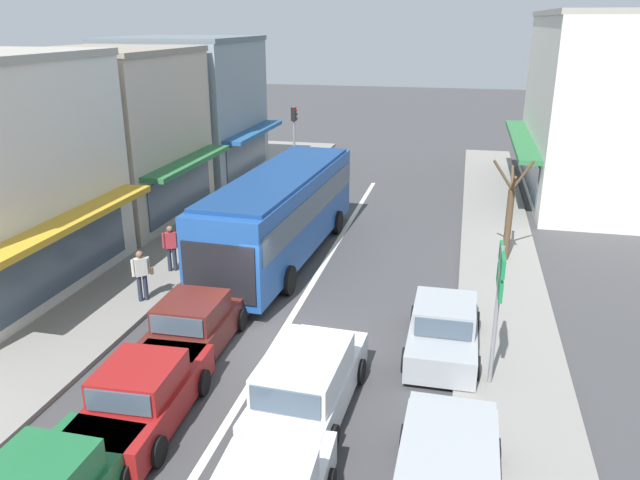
{
  "coord_description": "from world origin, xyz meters",
  "views": [
    {
      "loc": [
        4.61,
        -14.77,
        8.36
      ],
      "look_at": [
        0.03,
        4.96,
        1.2
      ],
      "focal_mm": 35.0,
      "sensor_mm": 36.0,
      "label": 1
    }
  ],
  "objects_px": {
    "sedan_queue_gap_filler": "(194,326)",
    "parked_sedan_kerb_second": "(443,329)",
    "pedestrian_with_handbag_near": "(171,245)",
    "pedestrian_browsing_midblock": "(199,226)",
    "pedestrian_far_walker": "(142,272)",
    "sedan_behind_bus_near": "(143,396)",
    "city_bus": "(281,210)",
    "directional_road_sign": "(500,284)",
    "street_tree_right": "(509,216)",
    "traffic_light_downstreet": "(294,134)",
    "wagon_adjacent_lane_trail": "(308,382)",
    "parked_wagon_kerb_front": "(447,478)"
  },
  "relations": [
    {
      "from": "sedan_queue_gap_filler",
      "to": "parked_sedan_kerb_second",
      "type": "distance_m",
      "value": 6.63
    },
    {
      "from": "pedestrian_with_handbag_near",
      "to": "pedestrian_browsing_midblock",
      "type": "xyz_separation_m",
      "value": [
        0.08,
        2.15,
        -0.0
      ]
    },
    {
      "from": "pedestrian_far_walker",
      "to": "parked_sedan_kerb_second",
      "type": "bearing_deg",
      "value": -5.39
    },
    {
      "from": "pedestrian_browsing_midblock",
      "to": "pedestrian_far_walker",
      "type": "height_order",
      "value": "same"
    },
    {
      "from": "sedan_behind_bus_near",
      "to": "city_bus",
      "type": "bearing_deg",
      "value": 89.38
    },
    {
      "from": "sedan_queue_gap_filler",
      "to": "directional_road_sign",
      "type": "xyz_separation_m",
      "value": [
        7.67,
        -0.13,
        2.04
      ]
    },
    {
      "from": "directional_road_sign",
      "to": "pedestrian_with_handbag_near",
      "type": "relative_size",
      "value": 2.21
    },
    {
      "from": "sedan_behind_bus_near",
      "to": "street_tree_right",
      "type": "distance_m",
      "value": 14.36
    },
    {
      "from": "parked_sedan_kerb_second",
      "to": "traffic_light_downstreet",
      "type": "bearing_deg",
      "value": 118.0
    },
    {
      "from": "parked_sedan_kerb_second",
      "to": "pedestrian_far_walker",
      "type": "relative_size",
      "value": 2.58
    },
    {
      "from": "wagon_adjacent_lane_trail",
      "to": "street_tree_right",
      "type": "height_order",
      "value": "street_tree_right"
    },
    {
      "from": "city_bus",
      "to": "street_tree_right",
      "type": "bearing_deg",
      "value": 10.33
    },
    {
      "from": "pedestrian_browsing_midblock",
      "to": "pedestrian_far_walker",
      "type": "bearing_deg",
      "value": -88.61
    },
    {
      "from": "parked_sedan_kerb_second",
      "to": "street_tree_right",
      "type": "height_order",
      "value": "street_tree_right"
    },
    {
      "from": "traffic_light_downstreet",
      "to": "pedestrian_browsing_midblock",
      "type": "bearing_deg",
      "value": -95.07
    },
    {
      "from": "pedestrian_with_handbag_near",
      "to": "wagon_adjacent_lane_trail",
      "type": "bearing_deg",
      "value": -46.05
    },
    {
      "from": "sedan_queue_gap_filler",
      "to": "parked_sedan_kerb_second",
      "type": "height_order",
      "value": "same"
    },
    {
      "from": "wagon_adjacent_lane_trail",
      "to": "parked_wagon_kerb_front",
      "type": "relative_size",
      "value": 1.01
    },
    {
      "from": "directional_road_sign",
      "to": "street_tree_right",
      "type": "distance_m",
      "value": 8.68
    },
    {
      "from": "wagon_adjacent_lane_trail",
      "to": "sedan_queue_gap_filler",
      "type": "bearing_deg",
      "value": 150.31
    },
    {
      "from": "parked_wagon_kerb_front",
      "to": "pedestrian_with_handbag_near",
      "type": "xyz_separation_m",
      "value": [
        -9.66,
        9.2,
        0.32
      ]
    },
    {
      "from": "sedan_behind_bus_near",
      "to": "pedestrian_browsing_midblock",
      "type": "height_order",
      "value": "pedestrian_browsing_midblock"
    },
    {
      "from": "sedan_queue_gap_filler",
      "to": "pedestrian_browsing_midblock",
      "type": "height_order",
      "value": "pedestrian_browsing_midblock"
    },
    {
      "from": "pedestrian_browsing_midblock",
      "to": "wagon_adjacent_lane_trail",
      "type": "bearing_deg",
      "value": -54.16
    },
    {
      "from": "parked_wagon_kerb_front",
      "to": "sedan_queue_gap_filler",
      "type": "bearing_deg",
      "value": 146.38
    },
    {
      "from": "directional_road_sign",
      "to": "street_tree_right",
      "type": "xyz_separation_m",
      "value": [
        0.74,
        8.6,
        -0.93
      ]
    },
    {
      "from": "sedan_queue_gap_filler",
      "to": "parked_wagon_kerb_front",
      "type": "relative_size",
      "value": 0.93
    },
    {
      "from": "sedan_queue_gap_filler",
      "to": "pedestrian_far_walker",
      "type": "relative_size",
      "value": 2.59
    },
    {
      "from": "parked_wagon_kerb_front",
      "to": "parked_sedan_kerb_second",
      "type": "distance_m",
      "value": 5.89
    },
    {
      "from": "parked_wagon_kerb_front",
      "to": "pedestrian_browsing_midblock",
      "type": "distance_m",
      "value": 14.86
    },
    {
      "from": "city_bus",
      "to": "pedestrian_far_walker",
      "type": "relative_size",
      "value": 6.73
    },
    {
      "from": "wagon_adjacent_lane_trail",
      "to": "pedestrian_far_walker",
      "type": "bearing_deg",
      "value": 145.73
    },
    {
      "from": "sedan_behind_bus_near",
      "to": "street_tree_right",
      "type": "height_order",
      "value": "street_tree_right"
    },
    {
      "from": "city_bus",
      "to": "street_tree_right",
      "type": "distance_m",
      "value": 8.16
    },
    {
      "from": "city_bus",
      "to": "pedestrian_far_walker",
      "type": "distance_m",
      "value": 5.73
    },
    {
      "from": "sedan_queue_gap_filler",
      "to": "street_tree_right",
      "type": "xyz_separation_m",
      "value": [
        8.41,
        8.47,
        1.12
      ]
    },
    {
      "from": "city_bus",
      "to": "sedan_queue_gap_filler",
      "type": "bearing_deg",
      "value": -93.15
    },
    {
      "from": "parked_wagon_kerb_front",
      "to": "wagon_adjacent_lane_trail",
      "type": "bearing_deg",
      "value": 142.21
    },
    {
      "from": "sedan_behind_bus_near",
      "to": "parked_wagon_kerb_front",
      "type": "xyz_separation_m",
      "value": [
        6.52,
        -1.21,
        0.08
      ]
    },
    {
      "from": "wagon_adjacent_lane_trail",
      "to": "traffic_light_downstreet",
      "type": "bearing_deg",
      "value": 106.09
    },
    {
      "from": "pedestrian_with_handbag_near",
      "to": "city_bus",
      "type": "bearing_deg",
      "value": 35.52
    },
    {
      "from": "parked_sedan_kerb_second",
      "to": "sedan_behind_bus_near",
      "type": "bearing_deg",
      "value": -143.07
    },
    {
      "from": "traffic_light_downstreet",
      "to": "pedestrian_browsing_midblock",
      "type": "height_order",
      "value": "traffic_light_downstreet"
    },
    {
      "from": "city_bus",
      "to": "pedestrian_with_handbag_near",
      "type": "distance_m",
      "value": 4.08
    },
    {
      "from": "directional_road_sign",
      "to": "pedestrian_with_handbag_near",
      "type": "height_order",
      "value": "directional_road_sign"
    },
    {
      "from": "city_bus",
      "to": "directional_road_sign",
      "type": "distance_m",
      "value": 10.24
    },
    {
      "from": "sedan_behind_bus_near",
      "to": "parked_sedan_kerb_second",
      "type": "height_order",
      "value": "same"
    },
    {
      "from": "sedan_behind_bus_near",
      "to": "wagon_adjacent_lane_trail",
      "type": "bearing_deg",
      "value": 19.85
    },
    {
      "from": "traffic_light_downstreet",
      "to": "pedestrian_browsing_midblock",
      "type": "xyz_separation_m",
      "value": [
        -0.91,
        -10.27,
        -1.79
      ]
    },
    {
      "from": "directional_road_sign",
      "to": "traffic_light_downstreet",
      "type": "bearing_deg",
      "value": 119.0
    }
  ]
}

